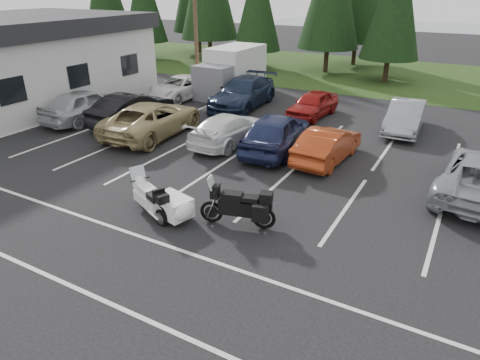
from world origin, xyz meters
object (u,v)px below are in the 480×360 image
at_px(car_near_1, 132,109).
at_px(car_far_3, 405,117).
at_px(car_far_0, 180,88).
at_px(adventure_motorcycle, 237,202).
at_px(car_near_3, 229,129).
at_px(touring_motorcycle, 149,194).
at_px(car_near_2, 153,119).
at_px(car_near_4, 276,132).
at_px(utility_pole, 195,17).
at_px(car_far_1, 243,93).
at_px(car_far_2, 313,104).
at_px(car_near_0, 85,105).
at_px(car_near_5, 328,145).
at_px(cargo_trailer, 173,208).
at_px(building, 2,63).
at_px(box_truck, 228,72).

xyz_separation_m(car_near_1, car_far_3, (12.31, 5.56, -0.07)).
height_order(car_far_0, adventure_motorcycle, adventure_motorcycle).
distance_m(car_near_3, touring_motorcycle, 6.89).
bearing_deg(car_far_0, car_far_3, 5.76).
height_order(car_near_2, car_near_4, car_near_4).
bearing_deg(utility_pole, car_near_2, -69.66).
bearing_deg(adventure_motorcycle, car_far_1, 102.66).
bearing_deg(car_far_2, utility_pole, 174.46).
bearing_deg(car_near_4, utility_pole, -45.04).
relative_size(car_near_0, car_near_5, 1.18).
distance_m(car_near_5, cargo_trailer, 7.35).
bearing_deg(car_near_2, utility_pole, -73.59).
height_order(building, touring_motorcycle, building).
distance_m(car_near_1, car_far_2, 9.49).
distance_m(car_near_5, adventure_motorcycle, 6.26).
bearing_deg(car_near_2, car_far_0, -67.76).
bearing_deg(cargo_trailer, box_truck, 129.21).
bearing_deg(building, touring_motorcycle, -21.49).
bearing_deg(car_far_1, car_near_3, -70.61).
distance_m(car_near_2, car_far_0, 7.01).
bearing_deg(car_near_4, box_truck, -54.07).
bearing_deg(car_near_4, adventure_motorcycle, 98.63).
bearing_deg(car_near_2, car_far_1, -105.17).
bearing_deg(touring_motorcycle, car_near_3, 123.75).
relative_size(car_near_3, adventure_motorcycle, 1.81).
distance_m(car_near_0, cargo_trailer, 12.05).
distance_m(box_truck, car_near_5, 12.20).
bearing_deg(touring_motorcycle, adventure_motorcycle, 38.22).
height_order(car_near_2, cargo_trailer, car_near_2).
distance_m(utility_pole, car_far_1, 6.06).
xyz_separation_m(car_near_4, car_far_0, (-9.07, 5.40, -0.15)).
xyz_separation_m(car_near_5, car_far_0, (-11.36, 5.44, -0.00)).
bearing_deg(car_near_3, utility_pole, -43.93).
distance_m(car_near_3, car_far_3, 8.64).
bearing_deg(box_truck, car_far_2, -17.87).
bearing_deg(box_truck, car_near_3, -58.97).
bearing_deg(car_near_1, car_near_0, 16.36).
bearing_deg(car_far_2, touring_motorcycle, -87.76).
xyz_separation_m(utility_pole, car_near_2, (3.04, -8.21, -3.91)).
bearing_deg(adventure_motorcycle, car_near_2, 129.34).
relative_size(building, car_near_1, 3.23).
height_order(car_near_1, car_far_3, car_near_1).
bearing_deg(box_truck, car_near_2, -83.17).
bearing_deg(box_truck, car_far_3, -11.66).
distance_m(car_far_1, adventure_motorcycle, 13.44).
xyz_separation_m(building, car_far_1, (12.33, 6.27, -1.62)).
height_order(building, utility_pole, utility_pole).
bearing_deg(building, box_truck, 40.36).
distance_m(car_near_3, car_far_0, 8.81).
height_order(car_near_3, car_far_1, car_far_1).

